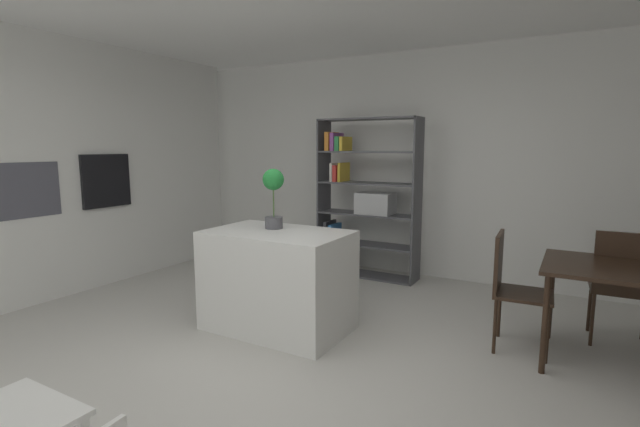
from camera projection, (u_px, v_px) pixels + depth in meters
ground_plane at (283, 364)px, 3.44m from camera, size 10.07×10.07×0.00m
back_partition at (412, 165)px, 5.73m from camera, size 7.31×0.06×2.78m
tall_cabinet_run_left at (26, 168)px, 4.84m from camera, size 0.64×5.29×2.78m
cabinet_niche_splashback at (6, 192)px, 4.38m from camera, size 0.01×1.05×0.56m
built_in_oven at (106, 181)px, 5.29m from camera, size 0.06×0.61×0.61m
kitchen_island at (278, 280)px, 4.05m from camera, size 1.23×0.78×0.89m
potted_plant_on_island at (273, 192)px, 4.08m from camera, size 0.19×0.19×0.54m
open_bookshelf at (363, 199)px, 5.68m from camera, size 1.27×0.35×1.96m
dining_table at (630, 279)px, 3.25m from camera, size 1.13×0.82×0.76m
dining_chair_far at (624, 279)px, 3.64m from camera, size 0.47×0.42×0.96m
dining_chair_island_side at (511, 281)px, 3.65m from camera, size 0.45×0.44×0.94m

